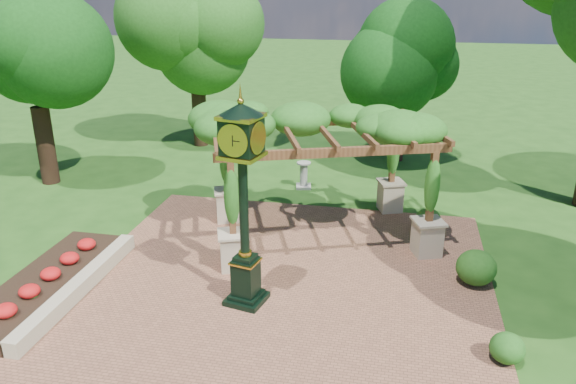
# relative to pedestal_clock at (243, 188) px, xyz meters

# --- Properties ---
(ground) EXTENTS (120.00, 120.00, 0.00)m
(ground) POSITION_rel_pedestal_clock_xyz_m (0.66, -0.95, -2.82)
(ground) COLOR #1E4714
(ground) RESTS_ON ground
(brick_plaza) EXTENTS (10.00, 12.00, 0.04)m
(brick_plaza) POSITION_rel_pedestal_clock_xyz_m (0.66, 0.05, -2.80)
(brick_plaza) COLOR brown
(brick_plaza) RESTS_ON ground
(border_wall) EXTENTS (0.35, 5.00, 0.40)m
(border_wall) POSITION_rel_pedestal_clock_xyz_m (-3.94, -0.45, -2.62)
(border_wall) COLOR #C6B793
(border_wall) RESTS_ON ground
(flower_bed) EXTENTS (1.50, 5.00, 0.36)m
(flower_bed) POSITION_rel_pedestal_clock_xyz_m (-4.84, -0.45, -2.64)
(flower_bed) COLOR red
(flower_bed) RESTS_ON ground
(pedestal_clock) EXTENTS (1.10, 1.10, 4.71)m
(pedestal_clock) POSITION_rel_pedestal_clock_xyz_m (0.00, 0.00, 0.00)
(pedestal_clock) COLOR black
(pedestal_clock) RESTS_ON brick_plaza
(pergola) EXTENTS (6.89, 5.54, 3.76)m
(pergola) POSITION_rel_pedestal_clock_xyz_m (1.14, 3.84, 0.27)
(pergola) COLOR #C1AF8F
(pergola) RESTS_ON brick_plaza
(sundial) EXTENTS (0.61, 0.61, 0.95)m
(sundial) POSITION_rel_pedestal_clock_xyz_m (-0.05, 7.74, -2.40)
(sundial) COLOR gray
(sundial) RESTS_ON ground
(shrub_front) EXTENTS (0.88, 0.88, 0.60)m
(shrub_front) POSITION_rel_pedestal_clock_xyz_m (5.50, -1.08, -2.47)
(shrub_front) COLOR #215518
(shrub_front) RESTS_ON brick_plaza
(shrub_mid) EXTENTS (0.98, 0.98, 0.86)m
(shrub_mid) POSITION_rel_pedestal_clock_xyz_m (5.21, 1.89, -2.34)
(shrub_mid) COLOR #225217
(shrub_mid) RESTS_ON brick_plaza
(shrub_back) EXTENTS (0.89, 0.89, 0.67)m
(shrub_back) POSITION_rel_pedestal_clock_xyz_m (4.17, 4.85, -2.44)
(shrub_back) COLOR #2A5D1A
(shrub_back) RESTS_ON brick_plaza
(tree_west_near) EXTENTS (3.63, 3.63, 7.23)m
(tree_west_near) POSITION_rel_pedestal_clock_xyz_m (-9.20, 6.45, 2.13)
(tree_west_near) COLOR black
(tree_west_near) RESTS_ON ground
(tree_west_far) EXTENTS (4.01, 4.01, 7.64)m
(tree_west_far) POSITION_rel_pedestal_clock_xyz_m (-5.51, 12.25, 2.42)
(tree_west_far) COLOR #312013
(tree_west_far) RESTS_ON ground
(tree_north) EXTENTS (3.40, 3.40, 6.66)m
(tree_north) POSITION_rel_pedestal_clock_xyz_m (3.06, 11.75, 1.74)
(tree_north) COLOR black
(tree_north) RESTS_ON ground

